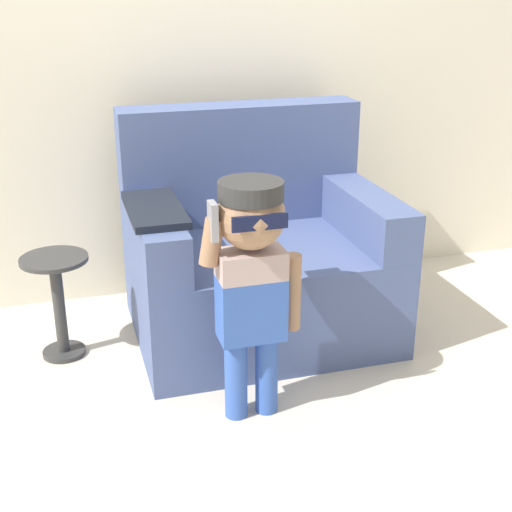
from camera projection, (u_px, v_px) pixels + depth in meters
ground_plane at (222, 347)px, 3.19m from camera, size 10.00×10.00×0.00m
wall_back at (181, 31)px, 3.35m from camera, size 10.00×0.05×2.60m
armchair at (256, 256)px, 3.25m from camera, size 1.14×0.89×1.00m
person_child at (252, 265)px, 2.49m from camera, size 0.37×0.28×0.91m
side_table at (58, 297)px, 3.03m from camera, size 0.28×0.28×0.46m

